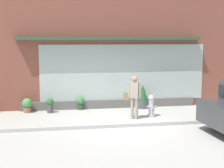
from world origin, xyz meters
TOP-DOWN VIEW (x-y plane):
  - ground_plane at (0.00, 0.00)m, footprint 60.00×60.00m
  - curb_strip at (0.00, -0.20)m, footprint 14.00×0.24m
  - storefront at (0.01, 3.19)m, footprint 14.00×0.81m
  - fire_hydrant at (1.30, 1.11)m, footprint 0.39×0.35m
  - pedestrian_with_handbag at (0.54, 0.83)m, footprint 0.61×0.41m
  - potted_plant_window_right at (1.38, 2.71)m, footprint 0.50×0.50m
  - potted_plant_near_hydrant at (-1.28, 2.87)m, footprint 0.34×0.34m
  - potted_plant_doorstep at (-2.54, 2.45)m, footprint 0.30×0.30m
  - potted_plant_corner_tall at (-3.45, 2.64)m, footprint 0.40×0.40m

SIDE VIEW (x-z plane):
  - ground_plane at x=0.00m, z-range 0.00..0.00m
  - curb_strip at x=0.00m, z-range 0.00..0.12m
  - potted_plant_near_hydrant at x=-1.28m, z-range 0.03..0.58m
  - potted_plant_corner_tall at x=-3.45m, z-range 0.03..0.61m
  - potted_plant_doorstep at x=-2.54m, z-range 0.03..0.62m
  - fire_hydrant at x=1.30m, z-range 0.01..0.85m
  - potted_plant_window_right at x=1.38m, z-range -0.02..0.99m
  - pedestrian_with_handbag at x=0.54m, z-range 0.13..1.73m
  - storefront at x=0.01m, z-range -0.06..5.14m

